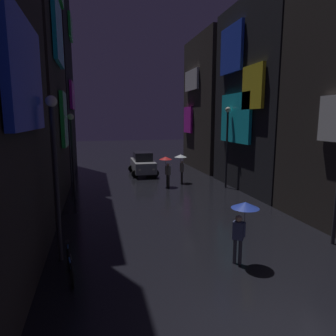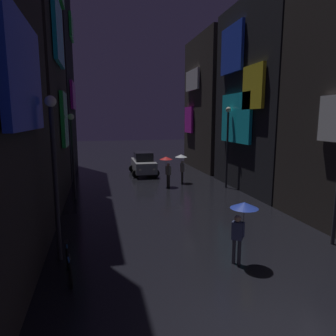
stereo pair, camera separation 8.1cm
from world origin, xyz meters
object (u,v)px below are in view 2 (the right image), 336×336
object	(u,v)px
streetlamp_right_far	(227,138)
streetlamp_left_near	(54,160)
pedestrian_midstreet_left_clear	(181,161)
bicycle_parked_at_storefront	(69,266)
streetlamp_left_far	(73,146)
car_distant	(143,164)
pedestrian_foreground_right_red	(167,163)
pedestrian_near_crossing_blue	(242,216)

from	to	relation	value
streetlamp_right_far	streetlamp_left_near	world-z (taller)	streetlamp_right_far
pedestrian_midstreet_left_clear	bicycle_parked_at_storefront	bearing A→B (deg)	-120.01
bicycle_parked_at_storefront	streetlamp_left_near	bearing A→B (deg)	107.11
pedestrian_midstreet_left_clear	streetlamp_left_near	xyz separation A→B (m)	(-7.42, -10.86, 1.75)
streetlamp_left_far	bicycle_parked_at_storefront	bearing A→B (deg)	-87.55
streetlamp_left_near	car_distant	bearing A→B (deg)	70.69
bicycle_parked_at_storefront	car_distant	world-z (taller)	car_distant
streetlamp_left_near	pedestrian_midstreet_left_clear	bearing A→B (deg)	55.67
streetlamp_left_near	streetlamp_left_far	distance (m)	7.99
car_distant	streetlamp_left_near	size ratio (longest dim) A/B	0.76
pedestrian_midstreet_left_clear	car_distant	xyz separation A→B (m)	(-2.22, 3.96, -0.74)
pedestrian_midstreet_left_clear	streetlamp_left_near	distance (m)	13.27
pedestrian_foreground_right_red	bicycle_parked_at_storefront	distance (m)	12.62
bicycle_parked_at_storefront	streetlamp_left_near	size ratio (longest dim) A/B	0.33
car_distant	streetlamp_left_far	world-z (taller)	streetlamp_left_far
streetlamp_right_far	streetlamp_left_near	distance (m)	13.21
streetlamp_right_far	pedestrian_foreground_right_red	bearing A→B (deg)	161.90
pedestrian_midstreet_left_clear	car_distant	world-z (taller)	pedestrian_midstreet_left_clear
bicycle_parked_at_storefront	streetlamp_right_far	xyz separation A→B (m)	(9.60, 9.92, 3.05)
bicycle_parked_at_storefront	streetlamp_left_near	distance (m)	3.32
pedestrian_foreground_right_red	streetlamp_left_far	size ratio (longest dim) A/B	0.42
streetlamp_left_near	streetlamp_left_far	bearing A→B (deg)	90.00
car_distant	pedestrian_foreground_right_red	bearing A→B (deg)	-79.83
bicycle_parked_at_storefront	streetlamp_left_far	size ratio (longest dim) A/B	0.36
streetlamp_left_near	pedestrian_foreground_right_red	bearing A→B (deg)	58.49
pedestrian_near_crossing_blue	streetlamp_right_far	xyz separation A→B (m)	(4.19, 10.35, 1.77)
pedestrian_midstreet_left_clear	bicycle_parked_at_storefront	world-z (taller)	pedestrian_midstreet_left_clear
pedestrian_foreground_right_red	streetlamp_left_near	bearing A→B (deg)	-121.51
pedestrian_foreground_right_red	bicycle_parked_at_storefront	xyz separation A→B (m)	(-5.68, -11.20, -1.28)
pedestrian_near_crossing_blue	bicycle_parked_at_storefront	bearing A→B (deg)	175.41
pedestrian_near_crossing_blue	streetlamp_left_near	bearing A→B (deg)	163.47
pedestrian_midstreet_left_clear	streetlamp_left_near	bearing A→B (deg)	-124.33
pedestrian_midstreet_left_clear	pedestrian_foreground_right_red	bearing A→B (deg)	-144.71
pedestrian_foreground_right_red	streetlamp_left_far	world-z (taller)	streetlamp_left_far
pedestrian_near_crossing_blue	streetlamp_left_far	world-z (taller)	streetlamp_left_far
pedestrian_midstreet_left_clear	bicycle_parked_at_storefront	xyz separation A→B (m)	(-7.02, -12.15, -1.28)
car_distant	streetlamp_left_near	distance (m)	15.91
bicycle_parked_at_storefront	streetlamp_left_near	xyz separation A→B (m)	(-0.40, 1.29, 3.04)
pedestrian_midstreet_left_clear	pedestrian_near_crossing_blue	size ratio (longest dim) A/B	1.00
pedestrian_foreground_right_red	pedestrian_near_crossing_blue	world-z (taller)	same
pedestrian_foreground_right_red	pedestrian_near_crossing_blue	bearing A→B (deg)	-91.30
pedestrian_near_crossing_blue	car_distant	bearing A→B (deg)	92.14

